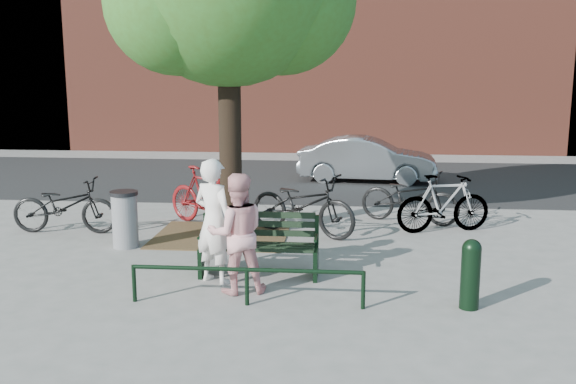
# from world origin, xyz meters

# --- Properties ---
(ground) EXTENTS (90.00, 90.00, 0.00)m
(ground) POSITION_xyz_m (0.00, 0.00, 0.00)
(ground) COLOR gray
(ground) RESTS_ON ground
(dirt_pit) EXTENTS (2.40, 2.00, 0.02)m
(dirt_pit) POSITION_xyz_m (-1.00, 2.20, 0.01)
(dirt_pit) COLOR brown
(dirt_pit) RESTS_ON ground
(road) EXTENTS (40.00, 7.00, 0.01)m
(road) POSITION_xyz_m (0.00, 8.50, 0.01)
(road) COLOR black
(road) RESTS_ON ground
(park_bench) EXTENTS (1.74, 0.54, 0.97)m
(park_bench) POSITION_xyz_m (-0.00, 0.08, 0.48)
(park_bench) COLOR black
(park_bench) RESTS_ON ground
(guard_railing) EXTENTS (3.06, 0.06, 0.51)m
(guard_railing) POSITION_xyz_m (0.00, -1.20, 0.40)
(guard_railing) COLOR black
(guard_railing) RESTS_ON ground
(person_left) EXTENTS (0.78, 0.70, 1.80)m
(person_left) POSITION_xyz_m (-0.60, -0.32, 0.90)
(person_left) COLOR white
(person_left) RESTS_ON ground
(person_right) EXTENTS (0.95, 0.82, 1.66)m
(person_right) POSITION_xyz_m (-0.21, -0.71, 0.83)
(person_right) COLOR pink
(person_right) RESTS_ON ground
(bollard) EXTENTS (0.25, 0.25, 0.92)m
(bollard) POSITION_xyz_m (2.86, -1.06, 0.49)
(bollard) COLOR black
(bollard) RESTS_ON ground
(litter_bin) EXTENTS (0.48, 0.48, 0.98)m
(litter_bin) POSITION_xyz_m (-2.50, 1.36, 0.50)
(litter_bin) COLOR gray
(litter_bin) RESTS_ON ground
(bicycle_a) EXTENTS (1.99, 0.76, 1.04)m
(bicycle_a) POSITION_xyz_m (-3.94, 2.20, 0.52)
(bicycle_a) COLOR black
(bicycle_a) RESTS_ON ground
(bicycle_b) EXTENTS (1.92, 1.50, 1.16)m
(bicycle_b) POSITION_xyz_m (-1.44, 2.98, 0.58)
(bicycle_b) COLOR #610D0F
(bicycle_b) RESTS_ON ground
(bicycle_c) EXTENTS (2.29, 1.66, 1.15)m
(bicycle_c) POSITION_xyz_m (0.48, 2.46, 0.57)
(bicycle_c) COLOR black
(bicycle_c) RESTS_ON ground
(bicycle_d) EXTENTS (1.90, 1.00, 1.10)m
(bicycle_d) POSITION_xyz_m (3.10, 2.88, 0.55)
(bicycle_d) COLOR gray
(bicycle_d) RESTS_ON ground
(bicycle_e) EXTENTS (2.10, 1.35, 1.04)m
(bicycle_e) POSITION_xyz_m (2.54, 3.58, 0.52)
(bicycle_e) COLOR black
(bicycle_e) RESTS_ON ground
(parked_car) EXTENTS (3.80, 1.64, 1.22)m
(parked_car) POSITION_xyz_m (1.85, 8.25, 0.61)
(parked_car) COLOR gray
(parked_car) RESTS_ON ground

